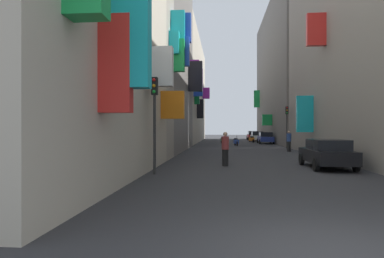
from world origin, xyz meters
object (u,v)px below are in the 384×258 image
Objects in this scene: traffic_light_near_corner at (155,108)px; scooter_orange at (252,139)px; parked_car_white at (257,136)px; parked_car_black at (327,153)px; scooter_green at (224,140)px; parked_car_blue at (265,138)px; pedestrian_crossing at (225,149)px; traffic_light_far_corner at (287,120)px; scooter_blue at (236,142)px; pedestrian_near_left at (289,141)px; parked_car_red at (253,135)px.

scooter_orange is at bearing 78.18° from traffic_light_near_corner.
scooter_orange is at bearing -106.90° from parked_car_white.
parked_car_black reaches higher than scooter_green.
parked_car_black is at bearing -91.03° from parked_car_blue.
parked_car_white is 2.35× the size of pedestrian_crossing.
traffic_light_far_corner is at bearing -86.20° from parked_car_blue.
scooter_blue is at bearing 133.60° from traffic_light_far_corner.
traffic_light_far_corner is at bearing 81.45° from pedestrian_near_left.
scooter_orange is 30.52m from pedestrian_crossing.
parked_car_white is 2.36× the size of pedestrian_near_left.
traffic_light_near_corner reaches higher than scooter_green.
scooter_orange is 0.47× the size of traffic_light_near_corner.
scooter_orange is 1.05× the size of scooter_blue.
parked_car_blue is at bearing 93.80° from traffic_light_far_corner.
parked_car_red reaches higher than parked_car_white.
traffic_light_near_corner reaches higher than pedestrian_near_left.
scooter_orange is at bearing 91.78° from parked_car_black.
scooter_green is at bearing 116.86° from traffic_light_far_corner.
pedestrian_crossing reaches higher than scooter_orange.
scooter_orange is 1.10× the size of pedestrian_crossing.
pedestrian_near_left is 0.43× the size of traffic_light_near_corner.
scooter_blue is at bearing -125.52° from parked_car_blue.
traffic_light_far_corner is (0.66, 4.36, 1.93)m from pedestrian_near_left.
traffic_light_near_corner reaches higher than parked_car_blue.
scooter_blue is 1.06× the size of pedestrian_near_left.
pedestrian_crossing is (-1.44, -20.82, 0.43)m from scooter_blue.
scooter_green is at bearing -111.34° from parked_car_red.
parked_car_red is (-0.29, 14.51, 0.02)m from parked_car_blue.
parked_car_white is 0.96× the size of parked_car_red.
scooter_blue is at bearing 113.56° from pedestrian_near_left.
scooter_blue is 20.88m from pedestrian_crossing.
parked_car_red is 1.04× the size of traffic_light_near_corner.
scooter_blue is (-3.52, 21.39, -0.29)m from parked_car_black.
scooter_green is 7.21m from scooter_blue.
parked_car_blue reaches higher than scooter_green.
parked_car_red is at bearing 83.83° from scooter_orange.
scooter_orange is 34.51m from traffic_light_near_corner.
parked_car_white reaches higher than scooter_orange.
scooter_orange is at bearing 74.76° from scooter_blue.
pedestrian_near_left is at bearing -89.82° from parked_car_blue.
scooter_green is 0.94× the size of scooter_blue.
parked_car_red is at bearing 91.13° from parked_car_blue.
traffic_light_far_corner is (0.99, -25.08, 2.02)m from parked_car_red.
parked_car_black is 2.14× the size of scooter_orange.
pedestrian_near_left is 17.34m from traffic_light_near_corner.
pedestrian_near_left reaches higher than parked_car_blue.
traffic_light_far_corner reaches higher than parked_car_blue.
pedestrian_near_left is 0.43× the size of traffic_light_far_corner.
parked_car_black is 21.68m from scooter_blue.
scooter_green is at bearing 164.89° from parked_car_blue.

